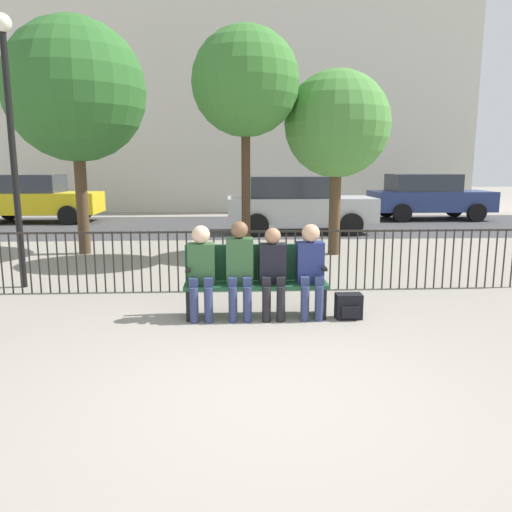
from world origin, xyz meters
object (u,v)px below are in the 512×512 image
(tree_2, at_px, (245,83))
(parked_car_1, at_px, (297,203))
(park_bench, at_px, (256,278))
(seated_person_2, at_px, (273,268))
(seated_person_3, at_px, (310,265))
(parked_car_0, at_px, (34,198))
(lamp_post, at_px, (10,115))
(seated_person_0, at_px, (201,266))
(backpack, at_px, (349,306))
(tree_0, at_px, (75,91))
(seated_person_1, at_px, (240,265))
(tree_1, at_px, (337,125))
(parked_car_2, at_px, (428,196))

(tree_2, height_order, parked_car_1, tree_2)
(park_bench, relative_size, seated_person_2, 1.58)
(seated_person_2, relative_size, seated_person_3, 0.96)
(seated_person_3, distance_m, parked_car_0, 13.59)
(lamp_post, bearing_deg, seated_person_0, -31.72)
(seated_person_2, distance_m, backpack, 1.09)
(backpack, xyz_separation_m, tree_0, (-4.74, 5.02, 3.31))
(seated_person_1, relative_size, parked_car_1, 0.30)
(parked_car_1, bearing_deg, seated_person_0, -105.76)
(tree_1, bearing_deg, seated_person_3, -105.37)
(seated_person_1, height_order, seated_person_3, seated_person_1)
(park_bench, relative_size, lamp_post, 0.44)
(tree_0, distance_m, tree_2, 3.66)
(backpack, xyz_separation_m, lamp_post, (-4.84, 1.93, 2.53))
(seated_person_2, xyz_separation_m, seated_person_3, (0.48, 0.00, 0.03))
(parked_car_0, xyz_separation_m, parked_car_2, (13.75, 0.20, 0.00))
(seated_person_2, relative_size, backpack, 3.52)
(seated_person_2, distance_m, tree_1, 5.33)
(seated_person_0, distance_m, parked_car_1, 8.51)
(tree_1, bearing_deg, tree_2, -164.90)
(seated_person_1, height_order, backpack, seated_person_1)
(seated_person_0, bearing_deg, parked_car_0, 119.39)
(seated_person_0, bearing_deg, seated_person_2, -0.14)
(tree_1, height_order, tree_2, tree_2)
(lamp_post, height_order, parked_car_1, lamp_post)
(lamp_post, bearing_deg, tree_1, 25.99)
(lamp_post, bearing_deg, seated_person_2, -25.38)
(lamp_post, relative_size, parked_car_1, 0.99)
(park_bench, bearing_deg, lamp_post, 155.03)
(lamp_post, xyz_separation_m, parked_car_2, (10.41, 9.56, -1.85))
(seated_person_3, relative_size, parked_car_0, 0.29)
(seated_person_2, relative_size, tree_2, 0.25)
(park_bench, bearing_deg, tree_2, 90.05)
(seated_person_1, xyz_separation_m, backpack, (1.39, -0.10, -0.54))
(lamp_post, xyz_separation_m, parked_car_1, (5.28, 6.36, -1.85))
(seated_person_1, bearing_deg, seated_person_3, -0.13)
(tree_2, relative_size, parked_car_2, 1.10)
(seated_person_1, distance_m, backpack, 1.50)
(seated_person_3, height_order, parked_car_1, parked_car_1)
(tree_1, relative_size, parked_car_1, 0.93)
(seated_person_1, bearing_deg, parked_car_1, 77.42)
(tree_0, bearing_deg, seated_person_3, -49.19)
(tree_0, distance_m, tree_1, 5.56)
(seated_person_2, bearing_deg, seated_person_3, 0.33)
(seated_person_0, bearing_deg, tree_2, 80.32)
(seated_person_0, xyz_separation_m, parked_car_0, (-6.31, 11.20, 0.16))
(seated_person_2, bearing_deg, backpack, -5.42)
(seated_person_2, bearing_deg, tree_0, 127.41)
(seated_person_1, height_order, lamp_post, lamp_post)
(parked_car_0, bearing_deg, tree_2, -45.65)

